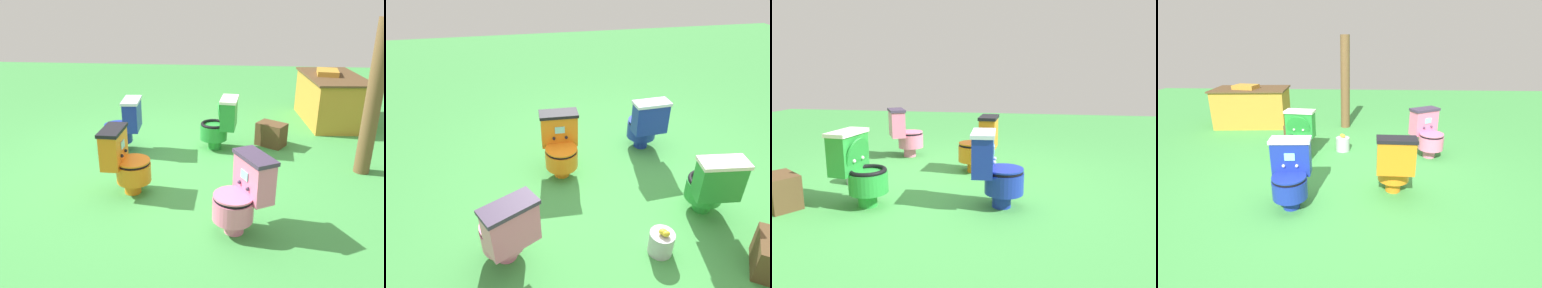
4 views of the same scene
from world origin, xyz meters
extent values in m
plane|color=#429947|center=(0.00, 0.00, 0.00)|extent=(14.00, 14.00, 0.00)
cylinder|color=#192D9E|center=(-0.50, -0.67, 0.07)|extent=(0.19, 0.19, 0.14)
cylinder|color=#192D9E|center=(-0.50, -0.69, 0.24)|extent=(0.39, 0.39, 0.20)
torus|color=black|center=(-0.50, -0.69, 0.35)|extent=(0.38, 0.38, 0.04)
cylinder|color=silver|center=(-0.50, -0.69, 0.30)|extent=(0.25, 0.25, 0.01)
cube|color=#192D9E|center=(-0.51, -0.49, 0.51)|extent=(0.42, 0.22, 0.37)
cube|color=silver|center=(-0.51, -0.49, 0.71)|extent=(0.45, 0.24, 0.04)
cube|color=#8CE0E5|center=(-0.50, -0.59, 0.56)|extent=(0.11, 0.01, 0.08)
cylinder|color=#192D9E|center=(-0.50, -0.69, 0.37)|extent=(0.38, 0.38, 0.02)
sphere|color=silver|center=(-0.43, -0.59, 0.46)|extent=(0.04, 0.04, 0.04)
sphere|color=silver|center=(-0.57, -0.60, 0.46)|extent=(0.04, 0.04, 0.04)
cylinder|color=orange|center=(0.63, -0.24, 0.07)|extent=(0.19, 0.19, 0.14)
cylinder|color=orange|center=(0.63, -0.22, 0.24)|extent=(0.38, 0.38, 0.20)
torus|color=black|center=(0.63, -0.22, 0.35)|extent=(0.36, 0.36, 0.04)
cylinder|color=black|center=(0.63, -0.22, 0.30)|extent=(0.25, 0.25, 0.01)
cube|color=orange|center=(0.62, -0.42, 0.51)|extent=(0.42, 0.20, 0.37)
cube|color=black|center=(0.62, -0.42, 0.71)|extent=(0.44, 0.23, 0.04)
cube|color=#8CE0E5|center=(0.63, -0.32, 0.56)|extent=(0.11, 0.01, 0.08)
cylinder|color=orange|center=(0.63, -0.22, 0.37)|extent=(0.37, 0.37, 0.02)
sphere|color=black|center=(0.56, -0.31, 0.46)|extent=(0.04, 0.04, 0.04)
sphere|color=black|center=(0.70, -0.32, 0.46)|extent=(0.04, 0.04, 0.04)
cylinder|color=green|center=(-0.70, 0.61, 0.07)|extent=(0.20, 0.20, 0.14)
cylinder|color=green|center=(-0.70, 0.59, 0.24)|extent=(0.41, 0.41, 0.20)
torus|color=black|center=(-0.70, 0.59, 0.35)|extent=(0.39, 0.39, 0.04)
cylinder|color=white|center=(-0.70, 0.59, 0.30)|extent=(0.27, 0.27, 0.01)
cube|color=green|center=(-0.68, 0.78, 0.51)|extent=(0.43, 0.23, 0.37)
cube|color=white|center=(-0.68, 0.78, 0.71)|extent=(0.46, 0.26, 0.04)
cube|color=#8CE0E5|center=(-0.69, 0.68, 0.56)|extent=(0.11, 0.02, 0.08)
cylinder|color=green|center=(-0.69, 0.69, 0.49)|extent=(0.36, 0.13, 0.35)
sphere|color=white|center=(-0.62, 0.67, 0.46)|extent=(0.04, 0.04, 0.04)
sphere|color=white|center=(-0.76, 0.69, 0.46)|extent=(0.04, 0.04, 0.04)
cylinder|color=pink|center=(1.27, 0.84, 0.07)|extent=(0.24, 0.24, 0.14)
cylinder|color=pink|center=(1.28, 0.83, 0.24)|extent=(0.50, 0.50, 0.20)
torus|color=black|center=(1.28, 0.83, 0.35)|extent=(0.48, 0.48, 0.04)
cylinder|color=#3F334C|center=(1.28, 0.83, 0.30)|extent=(0.33, 0.33, 0.01)
cube|color=pink|center=(1.19, 1.00, 0.51)|extent=(0.45, 0.36, 0.37)
cube|color=#3F334C|center=(1.19, 1.00, 0.71)|extent=(0.48, 0.40, 0.04)
cube|color=#8CE0E5|center=(1.24, 0.91, 0.56)|extent=(0.10, 0.06, 0.08)
cylinder|color=pink|center=(1.28, 0.83, 0.37)|extent=(0.49, 0.49, 0.02)
sphere|color=#3F334C|center=(1.30, 0.94, 0.46)|extent=(0.04, 0.04, 0.04)
sphere|color=#3F334C|center=(1.18, 0.88, 0.46)|extent=(0.04, 0.04, 0.04)
cube|color=brown|center=(-0.88, 1.39, 0.16)|extent=(0.43, 0.46, 0.33)
cylinder|color=#B7B7BF|center=(-0.07, 1.04, 0.11)|extent=(0.22, 0.22, 0.22)
ellipsoid|color=yellow|center=(-0.08, 1.07, 0.25)|extent=(0.07, 0.05, 0.05)
ellipsoid|color=yellow|center=(-0.06, 1.05, 0.25)|extent=(0.07, 0.05, 0.05)
ellipsoid|color=yellow|center=(-0.06, 1.05, 0.25)|extent=(0.07, 0.05, 0.05)
camera|label=1|loc=(4.28, 0.72, 2.06)|focal=36.28mm
camera|label=2|loc=(1.02, 2.87, 2.39)|focal=30.98mm
camera|label=3|loc=(-3.66, -0.85, 1.28)|focal=32.62mm
camera|label=4|loc=(0.26, -3.35, 1.72)|focal=27.15mm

